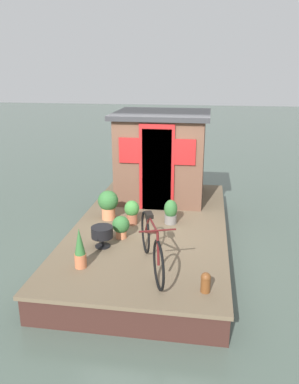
{
  "coord_description": "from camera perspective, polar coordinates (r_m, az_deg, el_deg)",
  "views": [
    {
      "loc": [
        -6.73,
        -1.01,
        3.35
      ],
      "look_at": [
        -0.2,
        0.0,
        1.2
      ],
      "focal_mm": 35.81,
      "sensor_mm": 36.0,
      "label": 1
    }
  ],
  "objects": [
    {
      "name": "houseboat_deck",
      "position": [
        7.48,
        0.24,
        -6.44
      ],
      "size": [
        5.46,
        2.83,
        0.5
      ],
      "color": "brown",
      "rests_on": "ground_plane"
    },
    {
      "name": "potted_plant_mint",
      "position": [
        6.72,
        -4.28,
        -5.07
      ],
      "size": [
        0.31,
        0.31,
        0.4
      ],
      "color": "#C6754C",
      "rests_on": "houseboat_deck"
    },
    {
      "name": "potted_plant_sage",
      "position": [
        7.53,
        -6.17,
        -1.68
      ],
      "size": [
        0.4,
        0.4,
        0.58
      ],
      "color": "#C6754C",
      "rests_on": "houseboat_deck"
    },
    {
      "name": "mooring_bollard",
      "position": [
        5.26,
        8.36,
        -13.07
      ],
      "size": [
        0.14,
        0.14,
        0.28
      ],
      "color": "brown",
      "rests_on": "houseboat_deck"
    },
    {
      "name": "potted_plant_basil",
      "position": [
        7.28,
        -2.65,
        -2.88
      ],
      "size": [
        0.28,
        0.28,
        0.47
      ],
      "color": "#935138",
      "rests_on": "houseboat_deck"
    },
    {
      "name": "ground_plane",
      "position": [
        7.59,
        0.23,
        -8.14
      ],
      "size": [
        60.0,
        60.0,
        0.0
      ],
      "primitive_type": "plane",
      "color": "#47564C"
    },
    {
      "name": "bicycle",
      "position": [
        5.66,
        0.29,
        -7.86
      ],
      "size": [
        1.7,
        0.69,
        0.82
      ],
      "color": "black",
      "rests_on": "houseboat_deck"
    },
    {
      "name": "potted_plant_thyme",
      "position": [
        5.81,
        -10.33,
        -8.34
      ],
      "size": [
        0.18,
        0.18,
        0.63
      ],
      "color": "#B2603D",
      "rests_on": "houseboat_deck"
    },
    {
      "name": "houseboat_cabin",
      "position": [
        8.62,
        1.86,
        5.47
      ],
      "size": [
        1.89,
        2.06,
        1.94
      ],
      "color": "brown",
      "rests_on": "houseboat_deck"
    },
    {
      "name": "charcoal_grill",
      "position": [
        6.41,
        -7.07,
        -6.06
      ],
      "size": [
        0.36,
        0.36,
        0.36
      ],
      "color": "black",
      "rests_on": "houseboat_deck"
    },
    {
      "name": "potted_plant_lavender",
      "position": [
        7.32,
        3.18,
        -2.96
      ],
      "size": [
        0.25,
        0.25,
        0.47
      ],
      "color": "slate",
      "rests_on": "houseboat_deck"
    }
  ]
}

